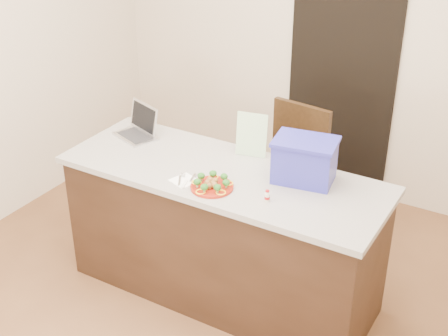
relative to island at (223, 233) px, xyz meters
The scene contains 16 objects.
ground 0.53m from the island, 90.00° to the right, with size 4.00×4.00×0.00m, color brown.
room_shell 1.18m from the island, 90.00° to the right, with size 4.00×4.00×4.00m.
doorway 1.81m from the island, 86.69° to the left, with size 0.90×0.02×2.00m, color black.
island is the anchor object (origin of this frame).
plate 0.51m from the island, 76.72° to the right, with size 0.25×0.25×0.02m.
meatballs 0.54m from the island, 78.15° to the right, with size 0.09×0.10×0.04m.
broccoli 0.55m from the island, 76.72° to the right, with size 0.21×0.21×0.04m.
pepper_rings 0.52m from the island, 76.72° to the right, with size 0.25×0.25×0.01m.
napkin 0.53m from the island, 122.24° to the right, with size 0.14×0.14×0.01m, color white.
fork 0.54m from the island, 126.98° to the right, with size 0.07×0.15×0.00m.
knife 0.53m from the island, 114.63° to the right, with size 0.04×0.19×0.01m.
yogurt_bottle 0.65m from the island, 23.57° to the right, with size 0.03×0.03×0.07m.
laptop 0.94m from the island, 167.11° to the left, with size 0.34×0.32×0.21m.
leaflet 0.67m from the island, 81.63° to the left, with size 0.20×0.00×0.29m, color white.
blue_box 0.77m from the island, 18.26° to the left, with size 0.41×0.32×0.27m.
chair 0.86m from the island, 83.20° to the left, with size 0.52×0.52×1.05m.
Camera 1 is at (1.72, -2.65, 2.74)m, focal length 50.00 mm.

